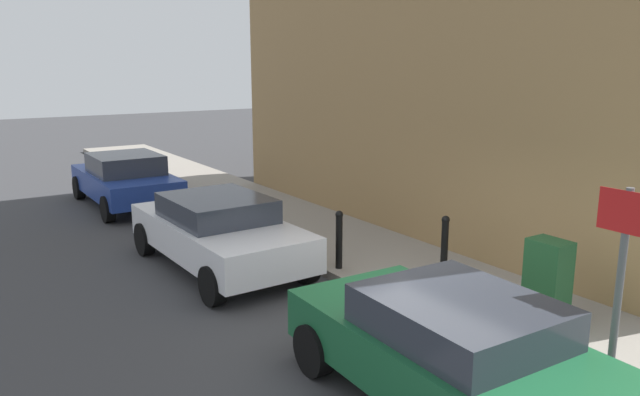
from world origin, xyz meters
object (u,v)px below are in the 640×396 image
(car_white, at_px, (219,230))
(street_sign, at_px, (622,263))
(car_green, at_px, (457,352))
(bollard_far_kerb, at_px, (339,238))
(car_blue, at_px, (126,179))
(bollard_near_cabinet, at_px, (445,244))
(utility_cabinet, at_px, (547,283))

(car_white, xyz_separation_m, street_sign, (1.59, -6.61, 0.95))
(car_green, xyz_separation_m, car_white, (-0.14, 5.76, 0.00))
(car_green, relative_size, bollard_far_kerb, 3.97)
(bollard_far_kerb, height_order, street_sign, street_sign)
(car_blue, bearing_deg, bollard_near_cabinet, -162.13)
(bollard_far_kerb, bearing_deg, car_green, -108.85)
(street_sign, bearing_deg, utility_cabinet, 55.11)
(bollard_near_cabinet, distance_m, street_sign, 4.08)
(utility_cabinet, xyz_separation_m, street_sign, (-1.16, -1.67, 0.98))
(car_blue, bearing_deg, bollard_far_kerb, -168.36)
(car_white, bearing_deg, bollard_far_kerb, -136.63)
(car_green, xyz_separation_m, bollard_far_kerb, (1.43, 4.19, -0.00))
(car_green, relative_size, car_white, 0.97)
(utility_cabinet, height_order, bollard_far_kerb, utility_cabinet)
(car_green, xyz_separation_m, street_sign, (1.45, -0.84, 0.96))
(car_blue, bearing_deg, street_sign, -172.88)
(utility_cabinet, xyz_separation_m, bollard_near_cabinet, (0.10, 2.10, 0.02))
(bollard_far_kerb, relative_size, street_sign, 0.45)
(street_sign, bearing_deg, car_blue, 97.13)
(car_white, relative_size, bollard_far_kerb, 4.09)
(street_sign, bearing_deg, bollard_near_cabinet, 71.44)
(utility_cabinet, xyz_separation_m, bollard_far_kerb, (-1.18, 3.36, 0.02))
(bollard_far_kerb, bearing_deg, utility_cabinet, -70.61)
(car_white, relative_size, utility_cabinet, 3.70)
(car_white, bearing_deg, car_green, 179.93)
(bollard_far_kerb, distance_m, street_sign, 5.12)
(car_green, bearing_deg, street_sign, -118.69)
(car_blue, relative_size, bollard_near_cabinet, 3.99)
(car_green, bearing_deg, bollard_far_kerb, -17.34)
(bollard_near_cabinet, bearing_deg, car_green, -132.88)
(bollard_near_cabinet, xyz_separation_m, street_sign, (-1.26, -3.76, 0.96))
(bollard_far_kerb, bearing_deg, bollard_near_cabinet, -44.59)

